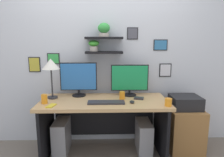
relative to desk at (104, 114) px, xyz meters
name	(u,v)px	position (x,y,z in m)	size (l,w,h in m)	color
ground_plane	(105,154)	(0.00, -0.05, -0.54)	(8.00, 8.00, 0.00)	#70665B
back_wall_assembly	(104,50)	(0.00, 0.38, 0.81)	(4.40, 0.24, 2.70)	silver
desk	(104,114)	(0.00, 0.00, 0.00)	(1.60, 0.68, 0.75)	tan
monitor_left	(79,78)	(-0.34, 0.16, 0.45)	(0.49, 0.18, 0.45)	black
monitor_right	(130,80)	(0.34, 0.16, 0.43)	(0.50, 0.18, 0.42)	black
keyboard	(106,102)	(0.03, -0.18, 0.22)	(0.44, 0.14, 0.02)	#2D2D33
computer_mouse	(132,102)	(0.34, -0.18, 0.23)	(0.06, 0.09, 0.03)	black
desk_lamp	(51,66)	(-0.67, 0.06, 0.63)	(0.22, 0.22, 0.51)	#2D2D33
cell_phone	(51,106)	(-0.60, -0.27, 0.22)	(0.07, 0.14, 0.01)	yellow
coffee_mug	(168,102)	(0.73, -0.30, 0.26)	(0.08, 0.08, 0.09)	orange
pen_cup	(122,95)	(0.23, -0.02, 0.26)	(0.07, 0.07, 0.10)	orange
scissors_tray	(139,98)	(0.44, -0.02, 0.22)	(0.12, 0.08, 0.02)	#2D2D33
water_cup	(44,99)	(-0.71, -0.17, 0.27)	(0.07, 0.07, 0.11)	orange
drawer_cabinet	(183,128)	(1.09, 0.08, -0.25)	(0.44, 0.50, 0.59)	#9E6B38
printer	(185,102)	(1.09, 0.08, 0.13)	(0.38, 0.34, 0.17)	black
computer_tower_left	(62,136)	(-0.58, 0.03, -0.32)	(0.18, 0.40, 0.44)	#99999E
computer_tower_right	(144,136)	(0.53, 0.03, -0.33)	(0.18, 0.40, 0.41)	#99999E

